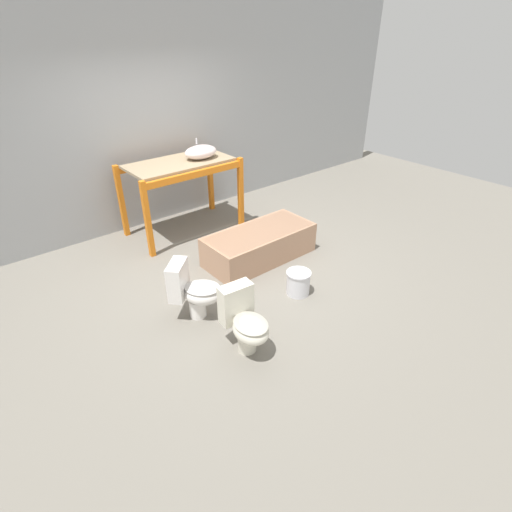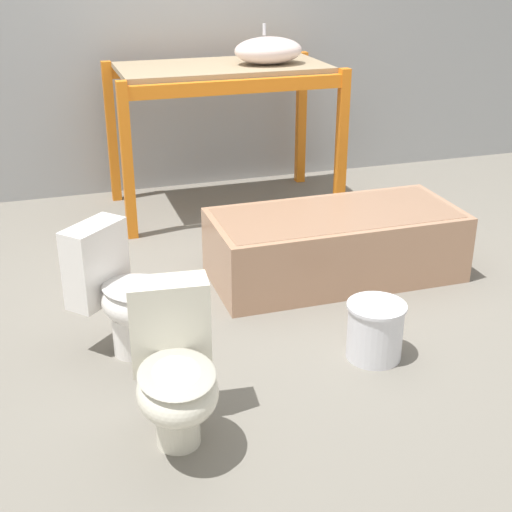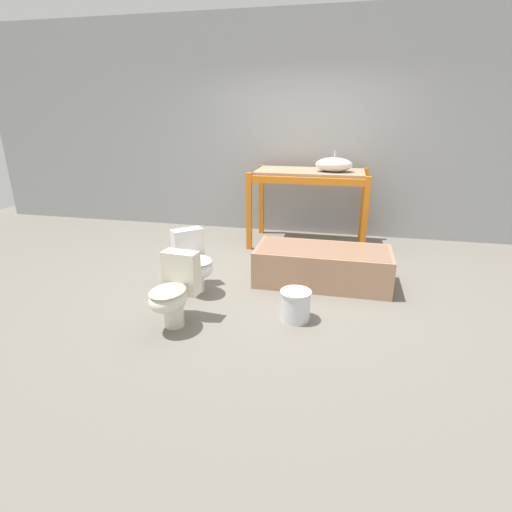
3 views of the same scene
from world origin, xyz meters
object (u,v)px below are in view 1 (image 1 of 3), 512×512
(bathtub_main, at_px, (259,243))
(bucket_white, at_px, (298,282))
(toilet_near, at_px, (194,290))
(sink_basin, at_px, (201,152))
(toilet_far, at_px, (245,321))

(bathtub_main, bearing_deg, bucket_white, -100.98)
(bathtub_main, xyz_separation_m, toilet_near, (-1.33, -0.50, 0.10))
(sink_basin, height_order, bucket_white, sink_basin)
(bathtub_main, bearing_deg, toilet_near, -159.27)
(sink_basin, bearing_deg, bucket_white, -94.95)
(bucket_white, bearing_deg, toilet_near, 160.11)
(toilet_near, xyz_separation_m, toilet_far, (0.10, -0.75, 0.00))
(sink_basin, relative_size, toilet_far, 0.76)
(toilet_far, distance_m, bucket_white, 1.12)
(toilet_near, bearing_deg, toilet_far, -125.63)
(toilet_far, bearing_deg, toilet_near, 103.27)
(bucket_white, bearing_deg, sink_basin, 85.05)
(sink_basin, distance_m, bathtub_main, 1.62)
(sink_basin, height_order, bathtub_main, sink_basin)
(toilet_far, height_order, bucket_white, toilet_far)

